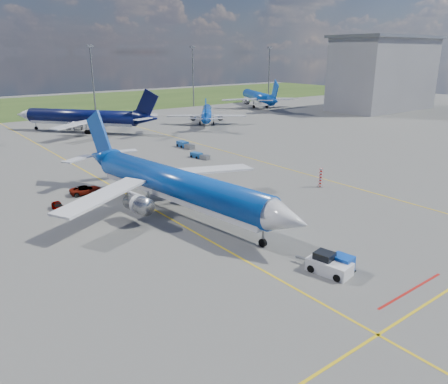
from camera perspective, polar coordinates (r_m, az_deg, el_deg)
ground at (r=48.43m, az=-0.63°, el=-7.07°), size 400.00×400.00×0.00m
taxiway_lines at (r=71.21m, az=-14.02°, el=0.64°), size 60.25×160.00×0.02m
floodlight_masts at (r=149.87m, az=-24.10°, el=13.32°), size 202.20×0.50×22.70m
terminal_building at (r=174.71m, az=20.10°, el=14.37°), size 42.00×22.00×26.00m
warning_post at (r=70.42m, az=12.50°, el=1.82°), size 0.50×0.50×3.00m
bg_jet_n at (r=123.79m, az=-17.88°, el=7.47°), size 52.78×54.37×11.33m
bg_jet_ne at (r=132.80m, az=-2.26°, el=8.96°), size 39.03×40.72×8.48m
bg_jet_ene at (r=173.66m, az=4.47°, el=11.01°), size 46.41×51.60×11.07m
main_airliner at (r=58.22m, az=-6.04°, el=-2.79°), size 38.98×48.04×11.55m
pushback_tug at (r=43.85m, az=13.46°, el=-9.24°), size 2.93×5.94×1.97m
uld_container at (r=44.45m, az=15.18°, el=-9.00°), size 1.89×2.22×1.59m
service_car_a at (r=62.92m, az=-20.86°, el=-1.76°), size 1.69×3.47×1.14m
service_car_b at (r=68.68m, az=-17.57°, el=0.26°), size 4.95×2.74×1.31m
service_car_c at (r=73.69m, az=-7.48°, el=2.12°), size 4.26×4.54×1.29m
baggage_tug_w at (r=88.22m, az=-3.24°, el=4.74°), size 2.01×4.73×1.03m
baggage_tug_e at (r=98.46m, az=-5.14°, el=6.13°), size 1.64×5.55×1.24m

